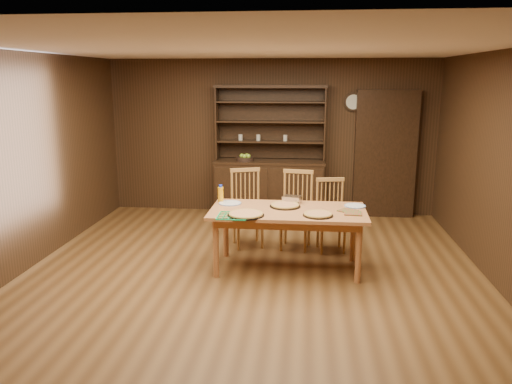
# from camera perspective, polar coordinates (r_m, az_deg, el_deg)

# --- Properties ---
(floor) EXTENTS (6.00, 6.00, 0.00)m
(floor) POSITION_cam_1_polar(r_m,az_deg,el_deg) (5.94, -0.54, -9.74)
(floor) COLOR brown
(floor) RESTS_ON ground
(room_shell) EXTENTS (6.00, 6.00, 6.00)m
(room_shell) POSITION_cam_1_polar(r_m,az_deg,el_deg) (5.53, -0.58, 5.52)
(room_shell) COLOR white
(room_shell) RESTS_ON floor
(china_hutch) EXTENTS (1.84, 0.52, 2.17)m
(china_hutch) POSITION_cam_1_polar(r_m,az_deg,el_deg) (8.40, 1.57, 1.31)
(china_hutch) COLOR black
(china_hutch) RESTS_ON floor
(doorway) EXTENTS (1.00, 0.18, 2.10)m
(doorway) POSITION_cam_1_polar(r_m,az_deg,el_deg) (8.53, 14.53, 4.18)
(doorway) COLOR black
(doorway) RESTS_ON floor
(wall_clock) EXTENTS (0.30, 0.05, 0.30)m
(wall_clock) POSITION_cam_1_polar(r_m,az_deg,el_deg) (8.44, 11.06, 10.07)
(wall_clock) COLOR black
(wall_clock) RESTS_ON room_shell
(dining_table) EXTENTS (1.86, 0.93, 0.75)m
(dining_table) POSITION_cam_1_polar(r_m,az_deg,el_deg) (6.01, 3.66, -2.78)
(dining_table) COLOR #B1683D
(dining_table) RESTS_ON floor
(chair_left) EXTENTS (0.55, 0.54, 1.07)m
(chair_left) POSITION_cam_1_polar(r_m,az_deg,el_deg) (6.92, -1.08, -1.48)
(chair_left) COLOR #B1773C
(chair_left) RESTS_ON floor
(chair_center) EXTENTS (0.49, 0.48, 1.06)m
(chair_center) POSITION_cam_1_polar(r_m,az_deg,el_deg) (6.84, 4.65, -1.71)
(chair_center) COLOR #B1773C
(chair_center) RESTS_ON floor
(chair_right) EXTENTS (0.46, 0.44, 0.98)m
(chair_right) POSITION_cam_1_polar(r_m,az_deg,el_deg) (6.81, 8.52, -2.33)
(chair_right) COLOR #B1773C
(chair_right) RESTS_ON floor
(pizza_left) EXTENTS (0.42, 0.42, 0.04)m
(pizza_left) POSITION_cam_1_polar(r_m,az_deg,el_deg) (5.71, -1.17, -2.54)
(pizza_left) COLOR black
(pizza_left) RESTS_ON dining_table
(pizza_right) EXTENTS (0.35, 0.35, 0.04)m
(pizza_right) POSITION_cam_1_polar(r_m,az_deg,el_deg) (5.75, 7.10, -2.55)
(pizza_right) COLOR black
(pizza_right) RESTS_ON dining_table
(pizza_center) EXTENTS (0.38, 0.38, 0.04)m
(pizza_center) POSITION_cam_1_polar(r_m,az_deg,el_deg) (6.11, 3.35, -1.53)
(pizza_center) COLOR black
(pizza_center) RESTS_ON dining_table
(cooling_rack) EXTENTS (0.39, 0.39, 0.02)m
(cooling_rack) POSITION_cam_1_polar(r_m,az_deg,el_deg) (5.69, -2.67, -2.72)
(cooling_rack) COLOR #0C9F51
(cooling_rack) RESTS_ON dining_table
(plate_left) EXTENTS (0.29, 0.29, 0.02)m
(plate_left) POSITION_cam_1_polar(r_m,az_deg,el_deg) (6.25, -2.98, -1.28)
(plate_left) COLOR silver
(plate_left) RESTS_ON dining_table
(plate_right) EXTENTS (0.26, 0.26, 0.02)m
(plate_right) POSITION_cam_1_polar(r_m,az_deg,el_deg) (6.23, 11.25, -1.57)
(plate_right) COLOR silver
(plate_right) RESTS_ON dining_table
(foil_dish) EXTENTS (0.25, 0.21, 0.09)m
(foil_dish) POSITION_cam_1_polar(r_m,az_deg,el_deg) (6.30, 4.15, -0.84)
(foil_dish) COLOR silver
(foil_dish) RESTS_ON dining_table
(juice_bottle) EXTENTS (0.07, 0.07, 0.23)m
(juice_bottle) POSITION_cam_1_polar(r_m,az_deg,el_deg) (6.31, -4.06, -0.25)
(juice_bottle) COLOR #F5A00C
(juice_bottle) RESTS_ON dining_table
(pot_holder_a) EXTENTS (0.21, 0.21, 0.02)m
(pot_holder_a) POSITION_cam_1_polar(r_m,az_deg,el_deg) (5.90, 11.01, -2.39)
(pot_holder_a) COLOR #AA1323
(pot_holder_a) RESTS_ON dining_table
(pot_holder_b) EXTENTS (0.27, 0.27, 0.01)m
(pot_holder_b) POSITION_cam_1_polar(r_m,az_deg,el_deg) (5.99, 10.45, -2.11)
(pot_holder_b) COLOR #AA1323
(pot_holder_b) RESTS_ON dining_table
(fruit_bowl) EXTENTS (0.29, 0.29, 0.12)m
(fruit_bowl) POSITION_cam_1_polar(r_m,az_deg,el_deg) (8.30, -1.27, 3.89)
(fruit_bowl) COLOR black
(fruit_bowl) RESTS_ON china_hutch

